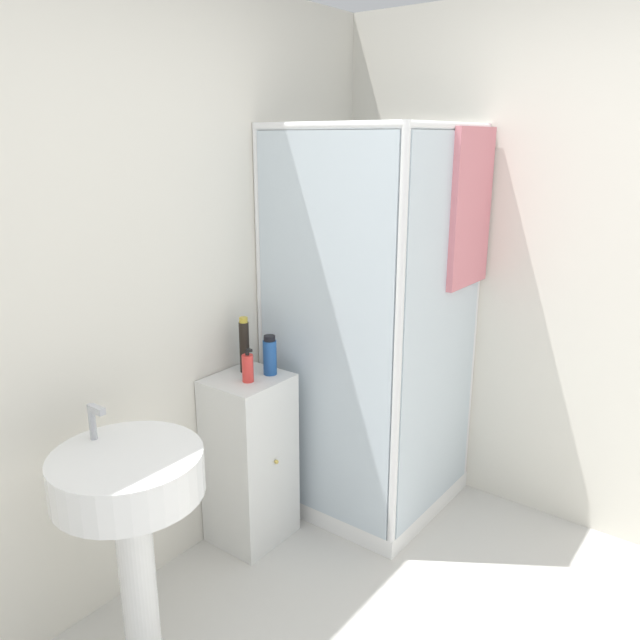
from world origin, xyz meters
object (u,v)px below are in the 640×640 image
soap_dispenser (248,368)px  shampoo_bottle_blue (270,356)px  shampoo_bottle_tall_black (244,345)px  sink (130,500)px

soap_dispenser → shampoo_bottle_blue: shampoo_bottle_blue is taller
shampoo_bottle_tall_black → shampoo_bottle_blue: (0.05, -0.11, -0.04)m
soap_dispenser → sink: bearing=-166.3°
soap_dispenser → shampoo_bottle_tall_black: (0.08, 0.10, 0.06)m
shampoo_bottle_tall_black → shampoo_bottle_blue: shampoo_bottle_tall_black is taller
sink → shampoo_bottle_blue: bearing=10.8°
sink → shampoo_bottle_blue: (0.92, 0.17, 0.22)m
sink → soap_dispenser: 0.83m
soap_dispenser → shampoo_bottle_tall_black: shampoo_bottle_tall_black is taller
soap_dispenser → shampoo_bottle_tall_black: 0.14m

